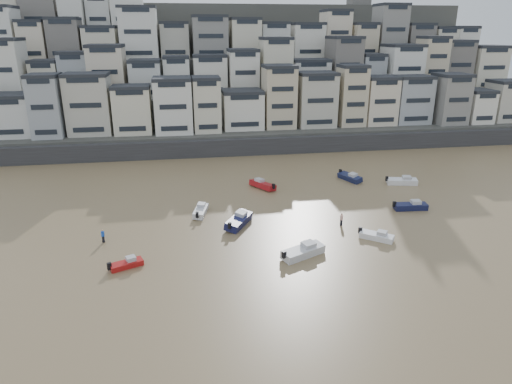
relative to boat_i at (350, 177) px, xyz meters
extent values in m
plane|color=olive|center=(-26.38, -44.36, -0.72)|extent=(400.00, 400.00, 0.00)
cube|color=#38383A|center=(-16.38, 20.64, 1.03)|extent=(140.00, 3.00, 3.50)
cube|color=#4C4C47|center=(-11.38, 27.64, 1.28)|extent=(140.00, 14.00, 4.00)
cube|color=#4C4C47|center=(-11.38, 39.64, 4.28)|extent=(140.00, 14.00, 10.00)
cube|color=#4C4C47|center=(-11.38, 51.64, 8.28)|extent=(140.00, 14.00, 18.00)
cube|color=#4C4C47|center=(-11.38, 63.64, 12.28)|extent=(140.00, 16.00, 26.00)
cube|color=#4C4C47|center=(-11.38, 77.64, 15.28)|extent=(140.00, 18.00, 32.00)
camera|label=1|loc=(-28.47, -72.09, 24.12)|focal=32.00mm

